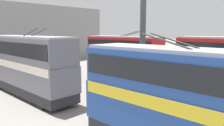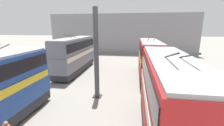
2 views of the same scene
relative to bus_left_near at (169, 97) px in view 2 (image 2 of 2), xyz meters
name	(u,v)px [view 2 (image 2 of 2)]	position (x,y,z in m)	size (l,w,h in m)	color
depot_back_wall	(121,34)	(29.06, 5.31, 2.04)	(0.50, 36.00, 9.79)	gray
support_column_far	(96,56)	(5.11, 5.31, 1.12)	(0.80, 0.80, 8.20)	#42474C
bus_left_near	(169,97)	(0.00, 0.00, 0.00)	(9.10, 2.54, 5.62)	black
bus_left_far	(149,57)	(11.63, 0.00, -0.08)	(9.60, 2.54, 5.50)	black
bus_right_far	(75,53)	(13.07, 10.62, 0.02)	(11.11, 2.54, 5.68)	black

